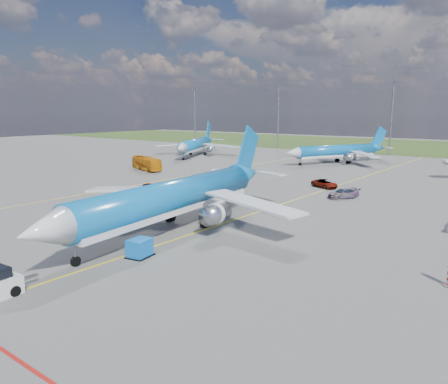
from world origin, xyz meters
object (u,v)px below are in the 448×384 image
Objects in this scene: bg_jet_nnw at (336,163)px; baggage_tug_c at (230,181)px; apron_bus at (146,163)px; service_car_a at (146,187)px; main_airliner at (173,230)px; uld_container at (140,248)px; bg_jet_nw at (196,156)px; service_car_b at (325,184)px; service_car_c at (343,193)px.

bg_jet_nnw reaches higher than baggage_tug_c.
apron_bus is 2.15× the size of baggage_tug_c.
service_car_a is at bearing -113.40° from apron_bus.
main_airliner reaches higher than uld_container.
service_car_a is (-10.18, -57.50, 0.58)m from bg_jet_nnw.
main_airliner is 53.03m from apron_bus.
bg_jet_nw is 84.48m from main_airliner.
service_car_a is at bearing 157.43° from service_car_b.
uld_container is at bearing -77.44° from bg_jet_nw.
service_car_b is (-2.20, 45.70, -0.12)m from uld_container.
baggage_tug_c is (39.81, -35.85, 0.53)m from bg_jet_nw.
apron_bus is at bearing -153.36° from service_car_c.
bg_jet_nw is 3.32× the size of apron_bus.
apron_bus is (-45.17, 42.41, 0.71)m from uld_container.
bg_jet_nnw is 3.09× the size of apron_bus.
apron_bus reaches higher than service_car_a.
bg_jet_nw reaches higher than service_car_b.
service_car_b is (23.74, 21.06, 0.15)m from service_car_a.
main_airliner is 8.15× the size of service_car_c.
bg_jet_nw is 1.07× the size of bg_jet_nnw.
bg_jet_nnw is 16.26× the size of uld_container.
main_airliner reaches higher than bg_jet_nw.
bg_jet_nnw is 83.64m from uld_container.
bg_jet_nw is 42.73m from bg_jet_nnw.
bg_jet_nnw is 58.40m from service_car_a.
service_car_a is 33.24m from service_car_c.
uld_container is 0.41× the size of baggage_tug_c.
main_airliner is at bearing -74.64° from service_car_c.
main_airliner is at bearing -43.61° from service_car_a.
service_car_c is at bearing 73.79° from uld_container.
bg_jet_nnw reaches higher than service_car_b.
service_car_a reaches higher than baggage_tug_c.
service_car_b is at bearing -66.27° from apron_bus.
main_airliner reaches higher than baggage_tug_c.
main_airliner is 36.92m from service_car_b.
baggage_tug_c is at bearing 105.08° from uld_container.
apron_bus reaches higher than service_car_c.
baggage_tug_c is at bearing 108.52° from main_airliner.
main_airliner is 30.98m from service_car_c.
service_car_c is (6.40, -7.04, 0.02)m from service_car_b.
bg_jet_nnw is 43.91m from baggage_tug_c.
uld_container is at bearing -151.37° from service_car_b.
main_airliner reaches higher than service_car_a.
service_car_a is 0.66× the size of service_car_c.
service_car_c is (4.19, 38.66, -0.10)m from uld_container.
bg_jet_nw is at bearing -178.82° from service_car_c.
bg_jet_nnw is at bearing 103.03° from baggage_tug_c.
bg_jet_nw is at bearing 153.86° from baggage_tug_c.
bg_jet_nw is 0.88× the size of main_airliner.
bg_jet_nw reaches higher than bg_jet_nnw.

